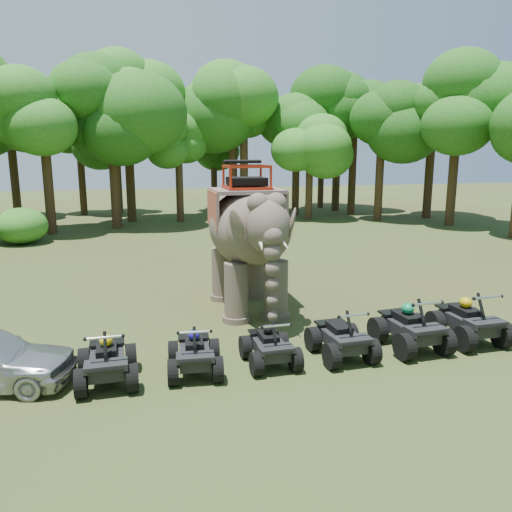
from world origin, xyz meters
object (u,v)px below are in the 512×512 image
at_px(atv_4, 411,322).
at_px(atv_5, 469,315).
at_px(atv_2, 270,341).
at_px(atv_3, 342,332).
at_px(atv_0, 107,355).
at_px(atv_1, 194,348).
at_px(elephant, 247,237).

relative_size(atv_4, atv_5, 1.00).
bearing_deg(atv_2, atv_3, -1.40).
height_order(atv_0, atv_1, atv_0).
xyz_separation_m(atv_1, atv_2, (1.72, 0.03, -0.02)).
xyz_separation_m(atv_0, atv_1, (1.84, 0.02, -0.04)).
relative_size(atv_0, atv_1, 1.06).
height_order(atv_0, atv_4, atv_4).
height_order(atv_3, atv_4, atv_4).
relative_size(elephant, atv_0, 3.19).
bearing_deg(atv_4, elephant, 124.20).
bearing_deg(atv_0, atv_5, 0.30).
height_order(elephant, atv_2, elephant).
distance_m(atv_3, atv_5, 3.58).
bearing_deg(atv_5, atv_4, -178.48).
distance_m(atv_2, atv_5, 5.34).
bearing_deg(atv_3, atv_0, 178.20).
distance_m(atv_2, atv_3, 1.76).
bearing_deg(elephant, atv_5, -39.56).
xyz_separation_m(atv_2, atv_5, (5.33, 0.15, 0.12)).
xyz_separation_m(atv_4, atv_5, (1.71, 0.07, 0.00)).
bearing_deg(atv_4, atv_2, 178.11).
xyz_separation_m(atv_3, atv_4, (1.87, 0.09, 0.06)).
relative_size(elephant, atv_4, 2.90).
relative_size(atv_1, atv_3, 0.94).
bearing_deg(atv_3, atv_2, 177.31).
bearing_deg(elephant, atv_2, -96.07).
bearing_deg(atv_5, elephant, 139.20).
xyz_separation_m(elephant, atv_2, (-0.47, -4.21, -1.69)).
bearing_deg(atv_1, atv_4, 6.43).
relative_size(atv_1, atv_2, 1.03).
relative_size(atv_3, atv_5, 0.91).
relative_size(elephant, atv_1, 3.39).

